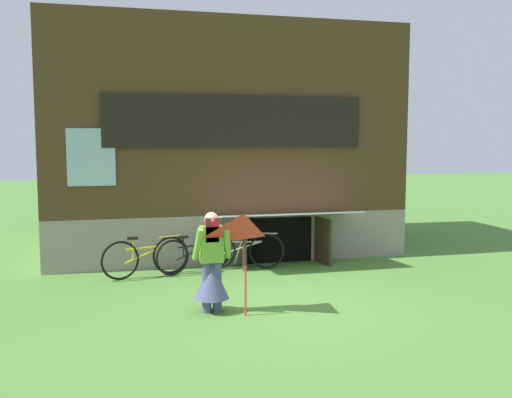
# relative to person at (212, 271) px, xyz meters

# --- Properties ---
(ground_plane) EXTENTS (60.00, 60.00, 0.00)m
(ground_plane) POSITION_rel_person_xyz_m (1.07, 0.13, -0.64)
(ground_plane) COLOR #4C7F33
(log_house) EXTENTS (7.70, 5.69, 5.09)m
(log_house) POSITION_rel_person_xyz_m (1.07, 5.42, 1.91)
(log_house) COLOR gray
(log_house) RESTS_ON ground_plane
(person) EXTENTS (0.60, 0.52, 1.52)m
(person) POSITION_rel_person_xyz_m (0.00, 0.00, 0.00)
(person) COLOR #474C75
(person) RESTS_ON ground_plane
(kite) EXTENTS (0.81, 0.82, 1.46)m
(kite) POSITION_rel_person_xyz_m (0.38, -0.50, 0.56)
(kite) COLOR red
(kite) RESTS_ON ground_plane
(bicycle_silver) EXTENTS (1.67, 0.43, 0.77)m
(bicycle_silver) POSITION_rel_person_xyz_m (1.09, 2.75, -0.26)
(bicycle_silver) COLOR black
(bicycle_silver) RESTS_ON ground_plane
(bicycle_black) EXTENTS (1.56, 0.59, 0.75)m
(bicycle_black) POSITION_rel_person_xyz_m (0.11, 2.67, -0.28)
(bicycle_black) COLOR black
(bicycle_black) RESTS_ON ground_plane
(bicycle_yellow) EXTENTS (1.67, 0.54, 0.79)m
(bicycle_yellow) POSITION_rel_person_xyz_m (-0.83, 2.53, -0.26)
(bicycle_yellow) COLOR black
(bicycle_yellow) RESTS_ON ground_plane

